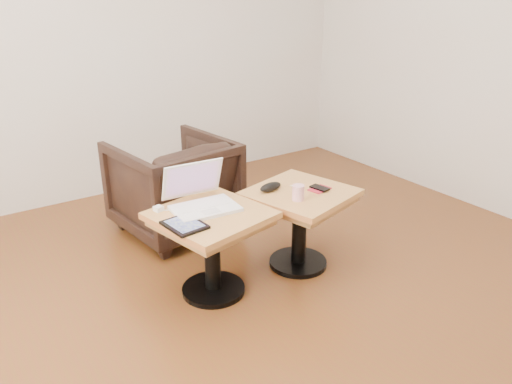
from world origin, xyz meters
TOP-DOWN VIEW (x-y plane):
  - room_shell at (0.00, 0.00)m, footprint 4.52×4.52m
  - side_table_left at (-0.09, 0.45)m, footprint 0.65×0.65m
  - side_table_right at (0.50, 0.41)m, footprint 0.67×0.67m
  - laptop at (-0.09, 0.55)m, footprint 0.37×0.35m
  - tablet at (-0.28, 0.38)m, footprint 0.19×0.23m
  - charging_adapter at (-0.31, 0.63)m, footprint 0.05×0.05m
  - glasses_case at (0.36, 0.52)m, footprint 0.16×0.09m
  - striped_cup at (0.41, 0.32)m, footprint 0.08×0.08m
  - earbuds_tangle at (0.53, 0.49)m, footprint 0.06×0.04m
  - phone_on_sleeve at (0.61, 0.37)m, footprint 0.14×0.12m
  - armchair at (0.08, 1.29)m, footprint 0.81×0.82m

SIDE VIEW (x-z plane):
  - armchair at x=0.08m, z-range 0.00..0.67m
  - side_table_left at x=-0.09m, z-range 0.12..0.62m
  - side_table_right at x=0.50m, z-range 0.12..0.62m
  - earbuds_tangle at x=0.53m, z-range 0.50..0.51m
  - phone_on_sleeve at x=0.61m, z-range 0.50..0.51m
  - tablet at x=-0.28m, z-range 0.50..0.51m
  - charging_adapter at x=-0.31m, z-range 0.50..0.52m
  - glasses_case at x=0.36m, z-range 0.50..0.55m
  - striped_cup at x=0.41m, z-range 0.50..0.59m
  - laptop at x=-0.09m, z-range 0.43..0.66m
  - room_shell at x=0.00m, z-range 0.00..2.71m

